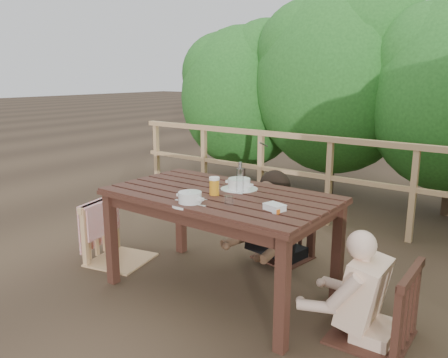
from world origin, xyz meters
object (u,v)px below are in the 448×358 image
Objects in this scene: chair_right at (376,266)px; diner_right at (382,254)px; bottle at (240,178)px; butter_tub at (274,208)px; tumbler at (229,201)px; table at (220,244)px; chair_left at (118,207)px; soup_near at (190,198)px; woman at (286,190)px; bread_roll at (190,198)px; beer_glass at (214,187)px; soup_far at (239,185)px; chair_far at (284,212)px.

diner_right is (0.03, -0.00, 0.09)m from chair_right.
bottle is 1.85× the size of butter_tub.
butter_tub is at bearing 12.22° from tumbler.
diner_right is (1.21, 0.06, 0.19)m from table.
soup_near is at bearing -116.45° from chair_left.
woman is (-1.10, 0.82, 0.15)m from chair_right.
bread_roll is 0.79× the size of beer_glass.
bottle is at bearing 167.72° from butter_tub.
chair_left is at bearing -166.55° from soup_far.
soup_near reaches higher than tumbler.
chair_right is at bearing 18.78° from soup_near.
bottle is (0.04, -0.78, 0.46)m from chair_far.
bottle is at bearing -51.81° from soup_far.
chair_right reaches higher than soup_near.
tumbler reaches higher than bread_roll.
chair_far is at bearing 84.97° from table.
bread_roll reaches higher than butter_tub.
soup_near is 0.60m from butter_tub.
chair_left reaches higher than butter_tub.
table is at bearing -88.23° from chair_right.
bottle reaches higher than butter_tub.
tumbler reaches higher than table.
table is at bearing -98.71° from chair_left.
bread_roll is (-0.08, -0.49, -0.01)m from soup_far.
woman reaches higher than bottle.
beer_glass is (1.09, 0.01, 0.35)m from chair_left.
bread_roll is 0.86× the size of butter_tub.
soup_near is (-1.18, -0.40, 0.33)m from chair_right.
soup_near is (-0.00, -0.34, 0.44)m from table.
chair_right is 1.03m from tumbler.
chair_far reaches higher than butter_tub.
bottle is (-1.09, 0.03, 0.33)m from diner_right.
table is at bearing -143.25° from bottle.
woman is at bearing 85.64° from beer_glass.
chair_far is 3.09× the size of soup_far.
chair_right is (2.26, 0.15, -0.01)m from chair_left.
butter_tub is at bearing -73.00° from chair_right.
tumbler is at bearing 27.75° from soup_near.
chair_right is at bearing -99.46° from chair_left.
chair_right is 7.40× the size of butter_tub.
bottle reaches higher than bread_roll.
diner_right is 8.66× the size of butter_tub.
woman is 1.21m from bread_roll.
soup_near is 0.27m from tumbler.
butter_tub reaches higher than table.
chair_left reaches higher than table.
chair_right is 3.65× the size of soup_near.
beer_glass reaches higher than butter_tub.
beer_glass reaches higher than tumbler.
diner_right is at bearing 18.35° from soup_near.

